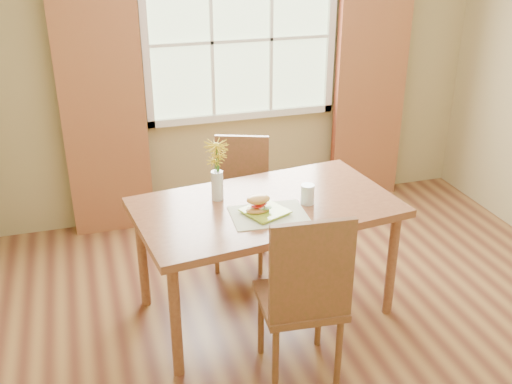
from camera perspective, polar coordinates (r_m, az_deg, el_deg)
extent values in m
cube|color=brown|center=(4.00, 6.27, -12.92)|extent=(4.20, 3.80, 0.02)
cube|color=tan|center=(5.08, -1.51, 12.64)|extent=(4.20, 0.02, 2.70)
cube|color=#B9D39F|center=(5.02, -1.43, 14.25)|extent=(1.50, 0.02, 1.20)
cube|color=white|center=(5.15, -1.27, 7.28)|extent=(1.62, 0.04, 0.06)
cube|color=white|center=(4.84, -10.51, 13.46)|extent=(0.06, 0.04, 1.32)
cube|color=white|center=(5.25, 7.16, 14.55)|extent=(0.06, 0.04, 1.32)
cube|color=white|center=(5.00, -1.35, 14.20)|extent=(1.50, 0.03, 0.02)
cube|color=maroon|center=(4.84, -14.41, 8.20)|extent=(0.65, 0.08, 2.20)
cube|color=maroon|center=(5.43, 10.87, 10.33)|extent=(0.65, 0.08, 2.20)
cube|color=brown|center=(3.75, 0.97, -1.48)|extent=(1.71, 1.10, 0.05)
cylinder|color=brown|center=(3.45, -7.66, -12.10)|extent=(0.06, 0.06, 0.74)
cylinder|color=brown|center=(4.00, 12.78, -6.79)|extent=(0.06, 0.06, 0.74)
cylinder|color=brown|center=(4.06, -10.76, -6.15)|extent=(0.06, 0.06, 0.74)
cylinder|color=brown|center=(4.54, 7.30, -2.33)|extent=(0.06, 0.06, 0.74)
cube|color=brown|center=(3.40, 4.18, -10.27)|extent=(0.48, 0.48, 0.04)
cube|color=brown|center=(3.07, 5.41, -7.69)|extent=(0.45, 0.07, 0.57)
cylinder|color=brown|center=(3.38, 1.87, -15.85)|extent=(0.04, 0.04, 0.46)
cylinder|color=brown|center=(3.46, 7.87, -14.89)|extent=(0.04, 0.04, 0.46)
cylinder|color=brown|center=(3.65, 0.47, -12.24)|extent=(0.04, 0.04, 0.46)
cylinder|color=brown|center=(3.73, 5.99, -11.46)|extent=(0.04, 0.04, 0.46)
cube|color=brown|center=(4.44, -1.51, -1.93)|extent=(0.51, 0.51, 0.04)
cube|color=brown|center=(4.48, -1.34, 2.25)|extent=(0.38, 0.17, 0.51)
cylinder|color=brown|center=(4.42, -3.77, -5.39)|extent=(0.03, 0.03, 0.41)
cylinder|color=brown|center=(4.39, 0.43, -5.55)|extent=(0.03, 0.03, 0.41)
cylinder|color=brown|center=(4.70, -3.26, -3.41)|extent=(0.03, 0.03, 0.41)
cylinder|color=brown|center=(4.67, 0.68, -3.54)|extent=(0.03, 0.03, 0.41)
cube|color=#E6EDC9|center=(3.60, 1.22, -2.19)|extent=(0.47, 0.36, 0.01)
cube|color=#99B82E|center=(3.61, 0.87, -1.95)|extent=(0.31, 0.31, 0.01)
ellipsoid|color=gold|center=(3.59, 0.17, -1.67)|extent=(0.15, 0.11, 0.04)
ellipsoid|color=#4C8C2D|center=(3.58, 0.89, -1.53)|extent=(0.08, 0.06, 0.01)
cylinder|color=red|center=(3.57, 0.10, -1.24)|extent=(0.08, 0.08, 0.01)
cylinder|color=red|center=(3.58, 0.49, -1.04)|extent=(0.07, 0.07, 0.01)
ellipsoid|color=gold|center=(3.56, 0.22, -0.70)|extent=(0.15, 0.11, 0.05)
cylinder|color=silver|center=(3.73, 4.92, -0.22)|extent=(0.09, 0.09, 0.13)
cylinder|color=silver|center=(3.74, 4.92, -0.37)|extent=(0.07, 0.07, 0.11)
cylinder|color=silver|center=(3.77, -3.71, 0.63)|extent=(0.08, 0.08, 0.19)
cylinder|color=silver|center=(3.79, -3.69, -0.02)|extent=(0.07, 0.07, 0.10)
cylinder|color=#3D7028|center=(3.74, -3.74, 1.81)|extent=(0.01, 0.01, 0.36)
cylinder|color=#3D7028|center=(3.75, -3.51, 1.34)|extent=(0.01, 0.01, 0.30)
cylinder|color=#3D7028|center=(3.77, -3.92, 1.12)|extent=(0.01, 0.01, 0.25)
cylinder|color=#3D7028|center=(3.75, -3.63, 1.64)|extent=(0.01, 0.01, 0.33)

